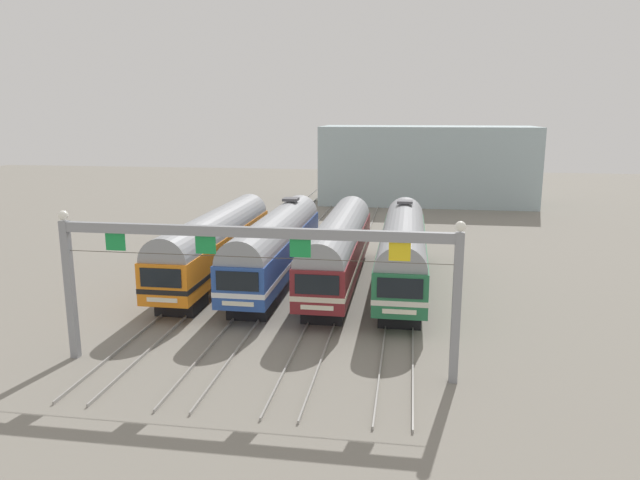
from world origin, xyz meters
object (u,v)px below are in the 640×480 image
commuter_train_blue (276,244)px  commuter_train_green (403,248)px  commuter_train_maroon (338,246)px  catenary_gantry (253,258)px  commuter_train_orange (216,242)px

commuter_train_blue → commuter_train_green: 8.35m
commuter_train_maroon → catenary_gantry: 13.87m
commuter_train_maroon → commuter_train_green: size_ratio=1.00×
commuter_train_maroon → commuter_train_blue: bearing=179.9°
commuter_train_maroon → commuter_train_orange: bearing=180.0°
commuter_train_green → catenary_gantry: size_ratio=1.02×
commuter_train_green → commuter_train_orange: bearing=-180.0°
commuter_train_orange → commuter_train_maroon: same height
commuter_train_orange → commuter_train_maroon: size_ratio=1.00×
commuter_train_blue → commuter_train_green: same height
commuter_train_blue → commuter_train_maroon: 4.18m
commuter_train_green → commuter_train_maroon: bearing=-179.9°
commuter_train_orange → commuter_train_green: 12.53m
commuter_train_maroon → catenary_gantry: (-2.09, -13.49, 2.43)m
commuter_train_maroon → catenary_gantry: size_ratio=1.02×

